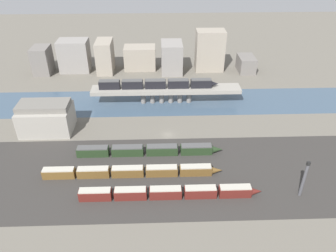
{
  "coord_description": "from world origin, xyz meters",
  "views": [
    {
      "loc": [
        -3.7,
        -108.98,
        73.46
      ],
      "look_at": [
        0.0,
        1.73,
        3.03
      ],
      "focal_mm": 35.0,
      "sensor_mm": 36.0,
      "label": 1
    }
  ],
  "objects_px": {
    "train_yard_mid": "(132,171)",
    "train_yard_far": "(149,150)",
    "warehouse_building": "(46,118)",
    "signal_tower": "(304,179)",
    "train_yard_near": "(169,193)",
    "train_on_bridge": "(158,84)"
  },
  "relations": [
    {
      "from": "train_yard_mid",
      "to": "train_yard_far",
      "type": "xyz_separation_m",
      "value": [
        5.7,
        11.69,
        0.05
      ]
    },
    {
      "from": "train_yard_far",
      "to": "warehouse_building",
      "type": "bearing_deg",
      "value": 157.13
    },
    {
      "from": "train_yard_mid",
      "to": "signal_tower",
      "type": "relative_size",
      "value": 4.57
    },
    {
      "from": "train_yard_near",
      "to": "train_yard_far",
      "type": "xyz_separation_m",
      "value": [
        -6.6,
        22.24,
        -0.05
      ]
    },
    {
      "from": "train_yard_near",
      "to": "warehouse_building",
      "type": "xyz_separation_m",
      "value": [
        -47.96,
        39.68,
        4.2
      ]
    },
    {
      "from": "train_yard_far",
      "to": "train_yard_mid",
      "type": "bearing_deg",
      "value": -115.97
    },
    {
      "from": "train_yard_near",
      "to": "train_yard_far",
      "type": "distance_m",
      "value": 23.2
    },
    {
      "from": "warehouse_building",
      "to": "signal_tower",
      "type": "bearing_deg",
      "value": -24.32
    },
    {
      "from": "train_on_bridge",
      "to": "train_yard_far",
      "type": "bearing_deg",
      "value": -95.13
    },
    {
      "from": "warehouse_building",
      "to": "train_yard_far",
      "type": "bearing_deg",
      "value": -22.87
    },
    {
      "from": "train_yard_near",
      "to": "train_yard_mid",
      "type": "bearing_deg",
      "value": 139.39
    },
    {
      "from": "train_on_bridge",
      "to": "warehouse_building",
      "type": "height_order",
      "value": "warehouse_building"
    },
    {
      "from": "train_yard_mid",
      "to": "signal_tower",
      "type": "bearing_deg",
      "value": -11.7
    },
    {
      "from": "train_on_bridge",
      "to": "train_yard_far",
      "type": "height_order",
      "value": "train_on_bridge"
    },
    {
      "from": "warehouse_building",
      "to": "train_on_bridge",
      "type": "bearing_deg",
      "value": 26.66
    },
    {
      "from": "train_on_bridge",
      "to": "train_yard_far",
      "type": "relative_size",
      "value": 1.03
    },
    {
      "from": "train_on_bridge",
      "to": "train_yard_near",
      "type": "xyz_separation_m",
      "value": [
        3.01,
        -62.25,
        -7.76
      ]
    },
    {
      "from": "warehouse_building",
      "to": "train_yard_near",
      "type": "bearing_deg",
      "value": -39.6
    },
    {
      "from": "train_on_bridge",
      "to": "train_yard_near",
      "type": "relative_size",
      "value": 0.96
    },
    {
      "from": "train_on_bridge",
      "to": "train_yard_near",
      "type": "bearing_deg",
      "value": -87.23
    },
    {
      "from": "signal_tower",
      "to": "warehouse_building",
      "type": "bearing_deg",
      "value": 155.68
    },
    {
      "from": "train_yard_far",
      "to": "train_yard_near",
      "type": "bearing_deg",
      "value": -73.46
    }
  ]
}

